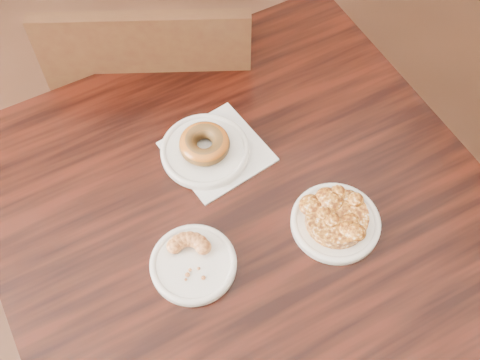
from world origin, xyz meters
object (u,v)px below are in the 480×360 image
object	(u,v)px
glazed_donut	(204,144)
apple_fritter	(337,216)
cafe_table	(245,287)
cruller_fragment	(193,260)
chair_far	(166,86)

from	to	relation	value
glazed_donut	apple_fritter	distance (m)	0.29
apple_fritter	cafe_table	bearing A→B (deg)	153.25
glazed_donut	cruller_fragment	distance (m)	0.24
chair_far	apple_fritter	bearing A→B (deg)	121.31
cafe_table	apple_fritter	world-z (taller)	apple_fritter
cafe_table	chair_far	world-z (taller)	chair_far
apple_fritter	cruller_fragment	world-z (taller)	apple_fritter
cafe_table	cruller_fragment	size ratio (longest dim) A/B	9.30
apple_fritter	cruller_fragment	distance (m)	0.27
cafe_table	apple_fritter	distance (m)	0.44
apple_fritter	chair_far	bearing A→B (deg)	105.10
cafe_table	glazed_donut	distance (m)	0.44
chair_far	cafe_table	bearing A→B (deg)	109.63
cafe_table	apple_fritter	bearing A→B (deg)	-37.06
cafe_table	cruller_fragment	distance (m)	0.43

